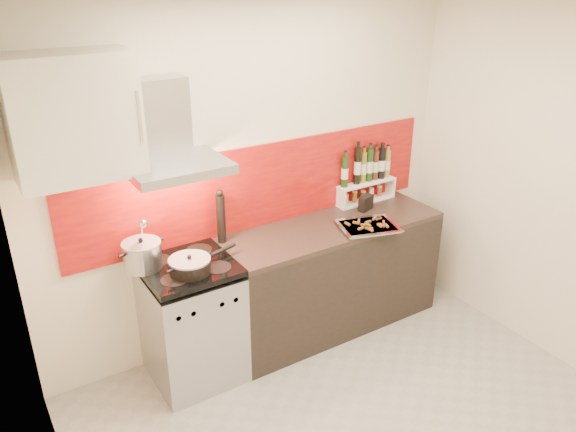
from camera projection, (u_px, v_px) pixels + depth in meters
floor at (367, 430)px, 3.61m from camera, size 3.40×3.40×0.00m
back_wall at (256, 177)px, 4.16m from camera, size 3.40×0.02×2.60m
left_wall at (56, 356)px, 2.25m from camera, size 0.02×2.80×2.60m
right_wall at (567, 190)px, 3.90m from camera, size 0.02×2.80×2.60m
backsplash at (263, 186)px, 4.20m from camera, size 3.00×0.02×0.64m
range_stove at (193, 323)px, 3.93m from camera, size 0.60×0.60×0.91m
counter at (331, 275)px, 4.52m from camera, size 1.80×0.60×0.90m
range_hood at (169, 138)px, 3.51m from camera, size 0.62×0.50×0.61m
upper_cabinet at (74, 118)px, 3.15m from camera, size 0.70×0.35×0.72m
stock_pot at (142, 255)px, 3.66m from camera, size 0.25×0.25×0.22m
saute_pan at (191, 265)px, 3.63m from camera, size 0.52×0.27×0.13m
utensil_jar at (143, 255)px, 3.64m from camera, size 0.08×0.12×0.38m
pepper_mill at (221, 217)px, 3.98m from camera, size 0.06×0.06×0.41m
step_shelf at (367, 176)px, 4.68m from camera, size 0.55×0.15×0.49m
caddy_box at (366, 203)px, 4.57m from camera, size 0.15×0.10×0.12m
baking_tray at (368, 226)px, 4.27m from camera, size 0.52×0.45×0.03m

